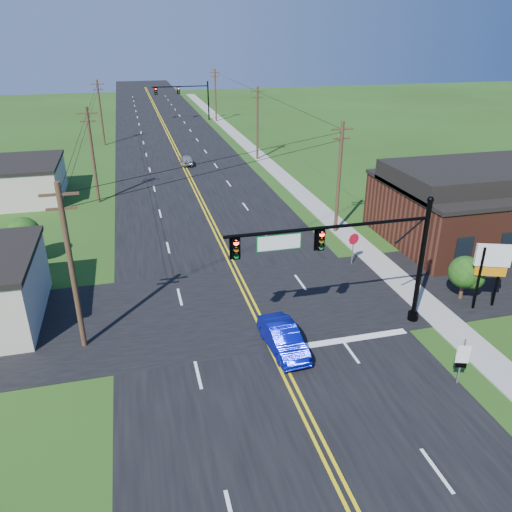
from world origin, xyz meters
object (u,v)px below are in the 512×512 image
object	(u,v)px
signal_mast_main	(347,253)
blue_car	(283,339)
stop_sign	(354,242)
route_sign	(462,358)
signal_mast_far	(184,95)

from	to	relation	value
signal_mast_main	blue_car	size ratio (longest dim) A/B	2.64
signal_mast_main	stop_sign	size ratio (longest dim) A/B	4.72
route_sign	blue_car	bearing A→B (deg)	165.66
signal_mast_main	signal_mast_far	distance (m)	72.00
signal_mast_main	blue_car	xyz separation A→B (m)	(-3.72, -1.00, -4.04)
signal_mast_far	route_sign	distance (m)	77.80
signal_mast_main	signal_mast_far	size ratio (longest dim) A/B	1.03
signal_mast_far	stop_sign	distance (m)	64.39
signal_mast_main	signal_mast_far	bearing A→B (deg)	89.92
blue_car	stop_sign	xyz separation A→B (m)	(7.88, 8.80, 1.02)
signal_mast_main	stop_sign	world-z (taller)	signal_mast_main
signal_mast_main	stop_sign	xyz separation A→B (m)	(4.16, 7.80, -3.03)
stop_sign	blue_car	bearing A→B (deg)	-143.03
signal_mast_far	blue_car	world-z (taller)	signal_mast_far
blue_car	route_sign	xyz separation A→B (m)	(7.25, -4.66, 0.75)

